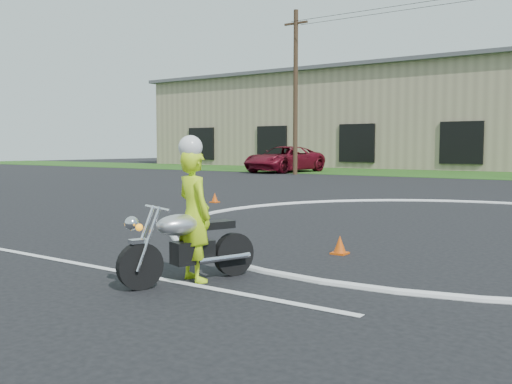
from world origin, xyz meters
The scene contains 5 objects.
ground centered at (0.00, 0.00, 0.00)m, with size 120.00×120.00×0.00m, color black.
primary_motorcycle centered at (-1.44, -3.93, 0.49)m, with size 0.92×1.83×1.00m.
rider_primary_grp centered at (-1.43, -3.79, 0.90)m, with size 0.72×0.59×1.86m.
pickup_grp centered at (-17.26, 23.29, 0.87)m, with size 3.43×6.51×1.75m.
warehouse centered at (-18.00, 39.99, 4.16)m, with size 41.00×17.00×8.30m.
Camera 1 is at (3.38, -9.23, 1.72)m, focal length 40.00 mm.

